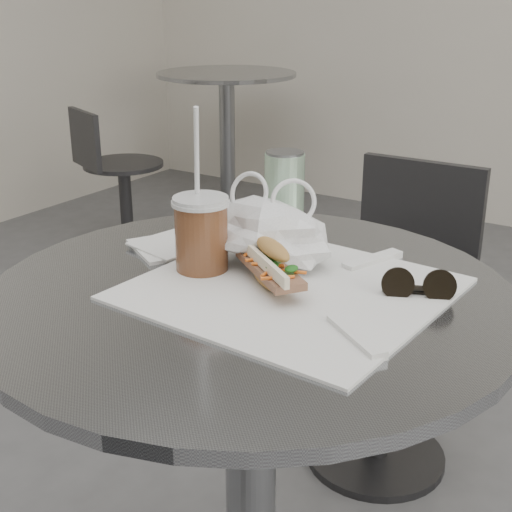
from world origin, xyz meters
The scene contains 11 objects.
cafe_table centered at (0.00, 0.20, 0.47)m, with size 0.76×0.76×0.74m.
bg_table centered at (-1.60, 2.40, 0.47)m, with size 0.70×0.70×0.74m.
chair_far centered at (-0.06, 0.92, 0.34)m, with size 0.39×0.40×0.75m.
bg_chair centered at (-1.65, 1.63, 0.30)m, with size 0.37×0.39×0.66m.
sandwich_paper centered at (0.05, 0.23, 0.74)m, with size 0.41×0.38×0.00m, color white.
banh_mi centered at (0.02, 0.22, 0.78)m, with size 0.20×0.18×0.07m.
iced_coffee centered at (-0.10, 0.22, 0.80)m, with size 0.09×0.09×0.25m.
sunglasses centered at (0.21, 0.30, 0.76)m, with size 0.10×0.06×0.05m.
plastic_bag centered at (-0.04, 0.30, 0.79)m, with size 0.20×0.15×0.10m, color white, non-canonical shape.
napkin_stack centered at (-0.20, 0.27, 0.74)m, with size 0.16×0.16×0.01m.
drink_can centered at (-0.11, 0.47, 0.81)m, with size 0.07×0.07×0.14m.
Camera 1 is at (0.52, -0.58, 1.15)m, focal length 50.00 mm.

